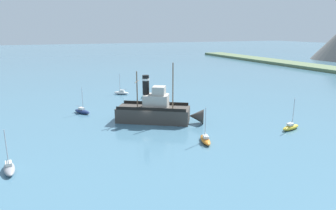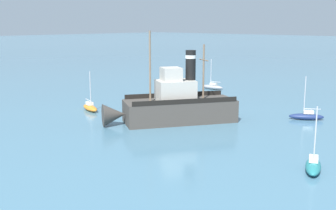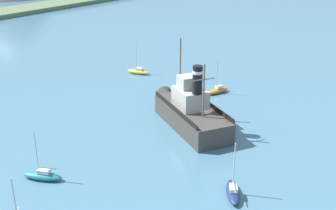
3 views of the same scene
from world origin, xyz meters
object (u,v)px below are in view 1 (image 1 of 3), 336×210
sailboat_orange (205,139)px  sailboat_teal (147,96)px  sailboat_navy (82,111)px  sailboat_grey (9,168)px  sailboat_white (121,93)px  old_tugboat (157,111)px  sailboat_yellow (291,127)px

sailboat_orange → sailboat_teal: size_ratio=1.00×
sailboat_navy → sailboat_grey: bearing=-26.3°
sailboat_grey → sailboat_white: size_ratio=1.00×
sailboat_navy → sailboat_orange: bearing=32.0°
sailboat_grey → sailboat_navy: same height
sailboat_white → sailboat_orange: bearing=4.4°
old_tugboat → sailboat_orange: bearing=12.8°
sailboat_yellow → sailboat_orange: same height
sailboat_teal → sailboat_orange: bearing=-3.6°
sailboat_yellow → sailboat_orange: bearing=-91.5°
sailboat_yellow → sailboat_teal: size_ratio=1.00×
sailboat_yellow → sailboat_orange: (-0.39, -14.87, 0.00)m
sailboat_yellow → sailboat_white: size_ratio=1.00×
old_tugboat → sailboat_teal: size_ratio=2.87×
sailboat_teal → sailboat_navy: size_ratio=1.00×
sailboat_teal → sailboat_navy: 17.28m
old_tugboat → sailboat_grey: bearing=-62.8°
sailboat_grey → sailboat_white: bearing=148.5°
sailboat_yellow → sailboat_grey: (-1.07, -38.87, 0.00)m
old_tugboat → sailboat_yellow: size_ratio=2.87×
old_tugboat → sailboat_navy: old_tugboat is taller
sailboat_orange → sailboat_navy: 25.63m
sailboat_yellow → sailboat_white: (-35.76, -17.61, 0.00)m
sailboat_orange → sailboat_navy: bearing=-148.0°
old_tugboat → sailboat_white: old_tugboat is taller
sailboat_white → sailboat_teal: bearing=37.9°
old_tugboat → sailboat_white: 23.76m
sailboat_yellow → sailboat_navy: 36.05m
sailboat_yellow → sailboat_navy: (-22.12, -28.47, 0.00)m
old_tugboat → sailboat_grey: 24.04m
old_tugboat → sailboat_navy: bearing=-132.7°
sailboat_yellow → sailboat_grey: size_ratio=1.00×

